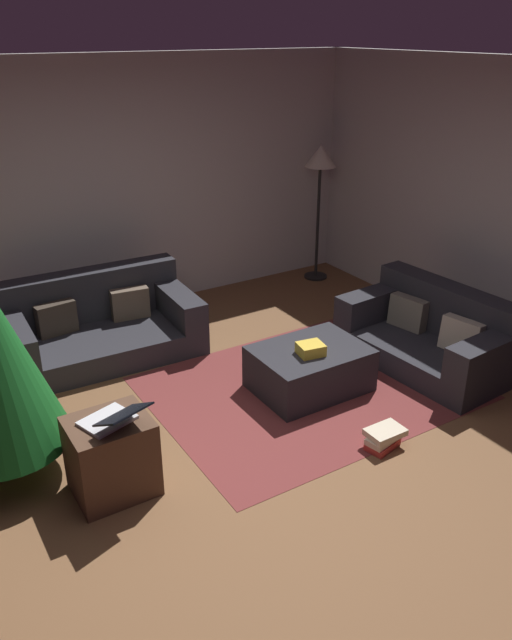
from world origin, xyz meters
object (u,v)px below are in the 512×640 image
(tv_remote, at_px, (312,346))
(couch_left, at_px, (98,325))
(ottoman, at_px, (310,369))
(couch_right, at_px, (432,334))
(book_stack, at_px, (383,438))
(laptop, at_px, (113,418))
(side_table, at_px, (112,456))
(corner_lamp, at_px, (320,167))
(gift_box, at_px, (311,349))

(tv_remote, bearing_deg, couch_left, 105.20)
(couch_left, bearing_deg, ottoman, 130.73)
(couch_right, height_order, book_stack, couch_right)
(couch_left, distance_m, ottoman, 2.07)
(laptop, bearing_deg, tv_remote, 13.44)
(side_table, bearing_deg, corner_lamp, 35.08)
(laptop, bearing_deg, side_table, 107.85)
(couch_right, height_order, tv_remote, couch_right)
(ottoman, xyz_separation_m, side_table, (-1.88, -0.38, 0.08))
(side_table, height_order, book_stack, side_table)
(laptop, relative_size, corner_lamp, 0.31)
(ottoman, height_order, tv_remote, tv_remote)
(couch_left, distance_m, book_stack, 2.88)
(gift_box, height_order, book_stack, gift_box)
(side_table, distance_m, laptop, 0.33)
(couch_right, bearing_deg, book_stack, 117.46)
(couch_right, distance_m, laptop, 3.11)
(couch_left, xyz_separation_m, couch_right, (2.51, -1.81, 0.01))
(side_table, bearing_deg, gift_box, 9.29)
(couch_right, height_order, gift_box, couch_right)
(tv_remote, relative_size, side_table, 0.29)
(couch_left, xyz_separation_m, side_table, (-0.60, -2.00, 0.00))
(couch_left, relative_size, side_table, 3.31)
(gift_box, bearing_deg, couch_right, -5.20)
(laptop, bearing_deg, gift_box, 11.34)
(couch_left, xyz_separation_m, laptop, (-0.58, -2.06, 0.33))
(tv_remote, bearing_deg, gift_box, -155.32)
(laptop, bearing_deg, couch_left, 74.38)
(tv_remote, height_order, side_table, side_table)
(side_table, bearing_deg, book_stack, -17.72)
(couch_right, xyz_separation_m, book_stack, (-1.26, -0.77, -0.20))
(ottoman, relative_size, laptop, 1.89)
(couch_left, bearing_deg, corner_lamp, -168.43)
(couch_right, height_order, side_table, couch_right)
(couch_right, bearing_deg, ottoman, 77.04)
(side_table, xyz_separation_m, laptop, (0.02, -0.06, 0.33))
(gift_box, bearing_deg, book_stack, -88.49)
(side_table, relative_size, book_stack, 1.76)
(ottoman, distance_m, gift_box, 0.25)
(gift_box, distance_m, tv_remote, 0.12)
(couch_right, height_order, corner_lamp, corner_lamp)
(couch_left, bearing_deg, book_stack, 118.17)
(book_stack, distance_m, corner_lamp, 3.71)
(ottoman, height_order, book_stack, ottoman)
(couch_right, bearing_deg, gift_box, 80.80)
(couch_right, distance_m, gift_box, 1.30)
(ottoman, xyz_separation_m, laptop, (-1.86, -0.44, 0.41))
(gift_box, relative_size, corner_lamp, 0.13)
(ottoman, bearing_deg, laptop, -166.73)
(side_table, bearing_deg, laptop, -72.15)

